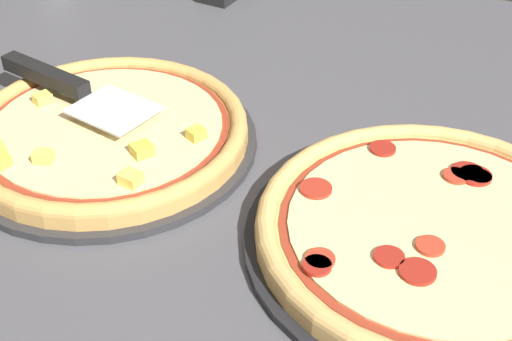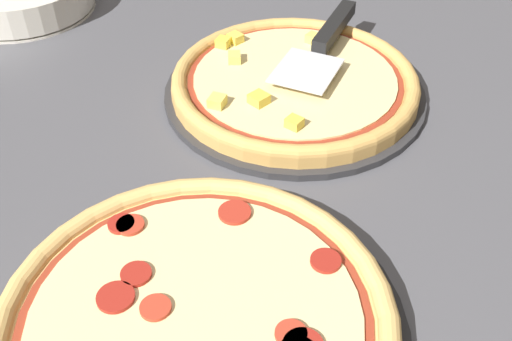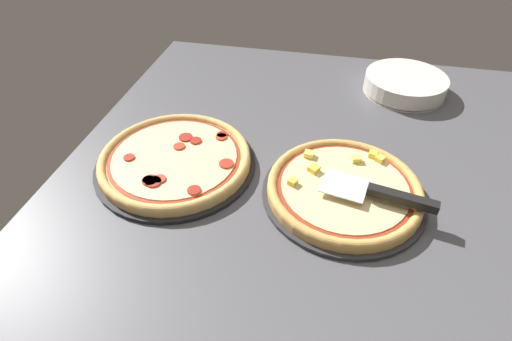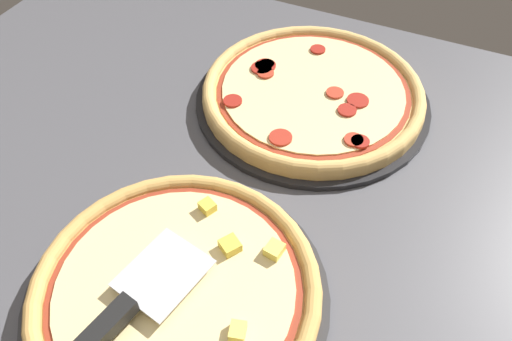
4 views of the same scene
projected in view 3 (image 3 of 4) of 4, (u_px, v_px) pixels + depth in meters
The scene contains 7 objects.
ground_plane at pixel (312, 186), 96.06cm from camera, with size 139.83×123.81×3.60cm, color #4C4C51.
pizza_pan_front at pixel (343, 194), 90.75cm from camera, with size 36.94×36.94×1.00cm, color #2D2D30.
pizza_front at pixel (344, 188), 89.54cm from camera, with size 34.72×34.72×3.42cm.
pizza_pan_back at pixel (176, 164), 98.79cm from camera, with size 39.37×39.37×1.00cm, color black.
pizza_back at pixel (175, 158), 97.57cm from camera, with size 37.01×37.01×2.71cm.
serving_spatula at pixel (389, 195), 83.74cm from camera, with size 9.82×24.82×2.00cm.
plate_stack at pixel (405, 84), 124.65cm from camera, with size 24.94×24.94×5.60cm.
Camera 3 is at (-71.36, -1.67, 63.98)cm, focal length 28.00 mm.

